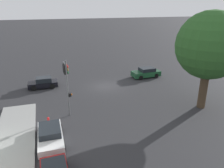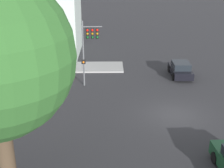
# 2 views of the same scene
# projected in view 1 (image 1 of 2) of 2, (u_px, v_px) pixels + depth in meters

# --- Properties ---
(ground_plane) EXTENTS (300.00, 300.00, 0.00)m
(ground_plane) POSITION_uv_depth(u_px,v_px,m) (105.00, 86.00, 30.16)
(ground_plane) COLOR #28282B
(street_tree) EXTENTS (6.86, 6.86, 10.24)m
(street_tree) POSITION_uv_depth(u_px,v_px,m) (210.00, 46.00, 21.77)
(street_tree) COLOR #423323
(street_tree) RESTS_ON ground_plane
(traffic_signal) EXTENTS (0.62, 1.81, 5.75)m
(traffic_signal) POSITION_uv_depth(u_px,v_px,m) (66.00, 75.00, 21.37)
(traffic_signal) COLOR #515456
(traffic_signal) RESTS_ON ground_plane
(crossing_car_0) EXTENTS (3.86, 1.92, 1.44)m
(crossing_car_0) POSITION_uv_depth(u_px,v_px,m) (43.00, 83.00, 29.47)
(crossing_car_0) COLOR black
(crossing_car_0) RESTS_ON ground_plane
(crossing_car_1) EXTENTS (4.42, 2.18, 1.48)m
(crossing_car_1) POSITION_uv_depth(u_px,v_px,m) (146.00, 73.00, 33.76)
(crossing_car_1) COLOR #194728
(crossing_car_1) RESTS_ON ground_plane
(parked_car_0) EXTENTS (2.10, 4.50, 1.31)m
(parked_car_0) POSITION_uv_depth(u_px,v_px,m) (50.00, 135.00, 17.77)
(parked_car_0) COLOR silver
(parked_car_0) RESTS_ON ground_plane
(fire_hydrant) EXTENTS (0.22, 0.22, 0.92)m
(fire_hydrant) POSITION_uv_depth(u_px,v_px,m) (48.00, 121.00, 20.16)
(fire_hydrant) COLOR red
(fire_hydrant) RESTS_ON ground_plane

